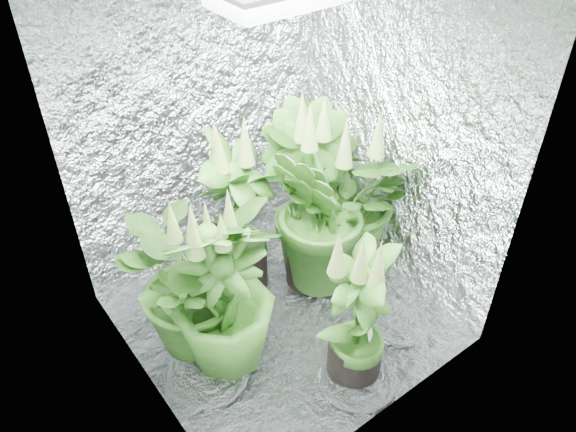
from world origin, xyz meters
The scene contains 10 objects.
ground centered at (0.00, 0.00, 0.00)m, with size 1.60×1.60×0.00m, color silver.
walls centered at (0.00, 0.00, 1.00)m, with size 1.62×1.62×2.00m.
plant_a centered at (-0.45, 0.16, 0.44)m, with size 1.02×1.02×0.94m.
plant_b centered at (-0.02, 0.37, 0.51)m, with size 0.73×0.73×1.12m.
plant_c centered at (0.33, 0.15, 0.57)m, with size 0.80×0.80×1.22m.
plant_d centered at (-0.40, -0.06, 0.47)m, with size 0.65×0.65×1.03m.
plant_e centered at (0.60, 0.15, 0.52)m, with size 1.14×1.14×1.10m.
plant_f centered at (0.07, -0.54, 0.43)m, with size 0.63×0.63×0.95m.
circulation_fan centered at (0.61, 0.40, 0.14)m, with size 0.15×0.29×0.33m.
plant_label centered at (0.13, -0.57, 0.30)m, with size 0.05×0.01×0.09m, color white.
Camera 1 is at (-1.31, -1.81, 2.47)m, focal length 35.00 mm.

